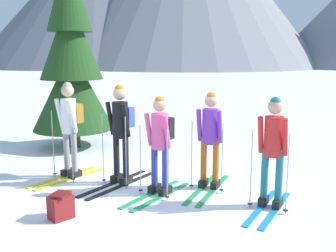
# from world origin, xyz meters

# --- Properties ---
(ground_plane) EXTENTS (400.00, 400.00, 0.00)m
(ground_plane) POSITION_xyz_m (0.00, 0.00, 0.00)
(ground_plane) COLOR white
(skier_in_white) EXTENTS (0.88, 1.63, 1.82)m
(skier_in_white) POSITION_xyz_m (-1.70, 0.20, 1.04)
(skier_in_white) COLOR yellow
(skier_in_white) RESTS_ON ground
(skier_in_black) EXTENTS (0.88, 1.80, 1.80)m
(skier_in_black) POSITION_xyz_m (-0.63, 0.11, 1.02)
(skier_in_black) COLOR black
(skier_in_black) RESTS_ON ground
(skier_in_pink) EXTENTS (0.81, 1.62, 1.65)m
(skier_in_pink) POSITION_xyz_m (0.20, -0.23, 0.93)
(skier_in_pink) COLOR green
(skier_in_pink) RESTS_ON ground
(skier_in_purple) EXTENTS (0.60, 1.75, 1.69)m
(skier_in_purple) POSITION_xyz_m (0.95, 0.27, 0.92)
(skier_in_purple) COLOR green
(skier_in_purple) RESTS_ON ground
(skier_in_red) EXTENTS (0.68, 1.65, 1.71)m
(skier_in_red) POSITION_xyz_m (2.01, -0.33, 0.96)
(skier_in_red) COLOR #1E84D1
(skier_in_red) RESTS_ON ground
(pine_tree_near) EXTENTS (1.99, 1.99, 4.82)m
(pine_tree_near) POSITION_xyz_m (-2.85, 2.46, 2.20)
(pine_tree_near) COLOR #51381E
(pine_tree_near) RESTS_ON ground
(backpack_on_snow_front) EXTENTS (0.37, 0.40, 0.38)m
(backpack_on_snow_front) POSITION_xyz_m (-0.88, -1.59, 0.19)
(backpack_on_snow_front) COLOR maroon
(backpack_on_snow_front) RESTS_ON ground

